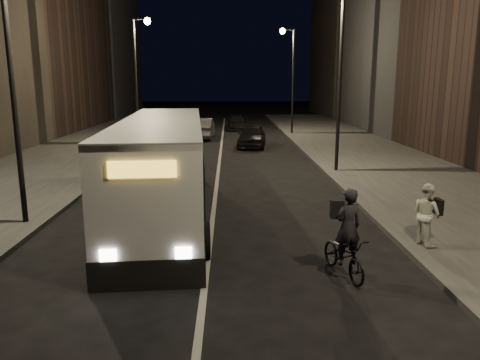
{
  "coord_description": "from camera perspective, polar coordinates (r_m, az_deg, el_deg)",
  "views": [
    {
      "loc": [
        0.55,
        -9.65,
        4.32
      ],
      "look_at": [
        0.85,
        3.56,
        1.5
      ],
      "focal_mm": 35.0,
      "sensor_mm": 36.0,
      "label": 1
    }
  ],
  "objects": [
    {
      "name": "ground",
      "position": [
        10.58,
        -4.25,
        -12.07
      ],
      "size": [
        180.0,
        180.0,
        0.0
      ],
      "primitive_type": "plane",
      "color": "black",
      "rests_on": "ground"
    },
    {
      "name": "sidewalk_right",
      "position": [
        25.31,
        17.04,
        1.88
      ],
      "size": [
        7.0,
        70.0,
        0.16
      ],
      "primitive_type": "cube",
      "color": "#343431",
      "rests_on": "ground"
    },
    {
      "name": "sidewalk_left",
      "position": [
        25.67,
        -21.94,
        1.67
      ],
      "size": [
        7.0,
        70.0,
        0.16
      ],
      "primitive_type": "cube",
      "color": "#343431",
      "rests_on": "ground"
    },
    {
      "name": "streetlight_right_mid",
      "position": [
        22.19,
        11.51,
        14.51
      ],
      "size": [
        1.2,
        0.44,
        8.12
      ],
      "color": "black",
      "rests_on": "sidewalk_right"
    },
    {
      "name": "streetlight_right_far",
      "position": [
        37.96,
        6.1,
        13.56
      ],
      "size": [
        1.2,
        0.44,
        8.12
      ],
      "color": "black",
      "rests_on": "sidewalk_right"
    },
    {
      "name": "streetlight_left_near",
      "position": [
        14.89,
        -25.47,
        14.94
      ],
      "size": [
        1.2,
        0.44,
        8.12
      ],
      "color": "black",
      "rests_on": "sidewalk_left"
    },
    {
      "name": "streetlight_left_far",
      "position": [
        32.2,
        -12.18,
        13.65
      ],
      "size": [
        1.2,
        0.44,
        8.12
      ],
      "color": "black",
      "rests_on": "sidewalk_left"
    },
    {
      "name": "city_bus",
      "position": [
        15.28,
        -9.37,
        2.0
      ],
      "size": [
        3.36,
        11.7,
        3.11
      ],
      "rotation": [
        0.0,
        0.0,
        0.07
      ],
      "color": "silver",
      "rests_on": "ground"
    },
    {
      "name": "cyclist_on_bicycle",
      "position": [
        10.75,
        12.67,
        -7.99
      ],
      "size": [
        1.07,
        1.89,
        2.07
      ],
      "rotation": [
        0.0,
        0.0,
        0.26
      ],
      "color": "black",
      "rests_on": "ground"
    },
    {
      "name": "pedestrian_woman",
      "position": [
        12.92,
        21.82,
        -3.88
      ],
      "size": [
        0.82,
        0.93,
        1.61
      ],
      "primitive_type": "imported",
      "rotation": [
        0.0,
        0.0,
        1.88
      ],
      "color": "beige",
      "rests_on": "sidewalk_right"
    },
    {
      "name": "car_near",
      "position": [
        30.96,
        1.46,
        5.41
      ],
      "size": [
        2.18,
        4.48,
        1.47
      ],
      "primitive_type": "imported",
      "rotation": [
        0.0,
        0.0,
        -0.11
      ],
      "color": "black",
      "rests_on": "ground"
    },
    {
      "name": "car_mid",
      "position": [
        35.56,
        -4.67,
        6.3
      ],
      "size": [
        1.8,
        4.79,
        1.56
      ],
      "primitive_type": "imported",
      "rotation": [
        0.0,
        0.0,
        3.11
      ],
      "color": "#353638",
      "rests_on": "ground"
    },
    {
      "name": "car_far",
      "position": [
        41.94,
        -0.36,
        7.0
      ],
      "size": [
        1.85,
        4.31,
        1.24
      ],
      "primitive_type": "imported",
      "rotation": [
        0.0,
        0.0,
        -0.03
      ],
      "color": "black",
      "rests_on": "ground"
    }
  ]
}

